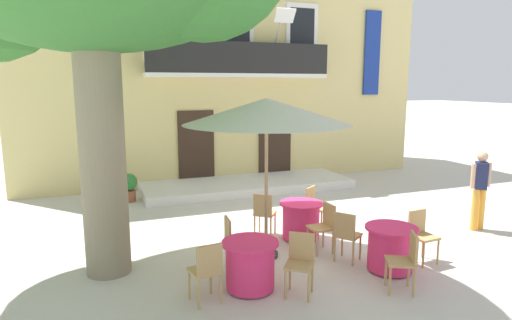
{
  "coord_description": "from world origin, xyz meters",
  "views": [
    {
      "loc": [
        -3.81,
        -7.99,
        3.08
      ],
      "look_at": [
        -0.21,
        1.6,
        1.3
      ],
      "focal_mm": 30.64,
      "sensor_mm": 36.0,
      "label": 1
    }
  ],
  "objects_px": {
    "cafe_chair_near_tree_0": "(207,269)",
    "cafe_chair_near_tree_1": "(300,260)",
    "cafe_chair_middle_1": "(315,205)",
    "cafe_chair_front_1": "(346,233)",
    "cafe_table_middle": "(301,220)",
    "pedestrian_near_entrance": "(480,186)",
    "cafe_chair_middle_2": "(264,212)",
    "cafe_chair_front_0": "(421,232)",
    "cafe_chair_middle_0": "(324,224)",
    "ground_planter_left": "(128,186)",
    "cafe_table_front": "(391,248)",
    "cafe_chair_front_2": "(406,258)",
    "cafe_table_near_tree": "(250,265)",
    "cafe_chair_near_tree_2": "(234,240)",
    "cafe_umbrella": "(267,112)"
  },
  "relations": [
    {
      "from": "cafe_chair_near_tree_0",
      "to": "cafe_chair_near_tree_1",
      "type": "distance_m",
      "value": 1.38
    },
    {
      "from": "cafe_chair_middle_1",
      "to": "cafe_chair_front_1",
      "type": "xyz_separation_m",
      "value": [
        -0.35,
        -1.81,
        0.0
      ]
    },
    {
      "from": "cafe_table_middle",
      "to": "pedestrian_near_entrance",
      "type": "height_order",
      "value": "pedestrian_near_entrance"
    },
    {
      "from": "cafe_chair_middle_2",
      "to": "cafe_chair_front_0",
      "type": "distance_m",
      "value": 3.0
    },
    {
      "from": "cafe_chair_near_tree_0",
      "to": "cafe_chair_middle_0",
      "type": "height_order",
      "value": "same"
    },
    {
      "from": "cafe_chair_middle_1",
      "to": "ground_planter_left",
      "type": "height_order",
      "value": "cafe_chair_middle_1"
    },
    {
      "from": "cafe_table_front",
      "to": "cafe_chair_front_0",
      "type": "bearing_deg",
      "value": 10.92
    },
    {
      "from": "cafe_chair_front_2",
      "to": "cafe_chair_middle_2",
      "type": "bearing_deg",
      "value": 110.1
    },
    {
      "from": "ground_planter_left",
      "to": "cafe_chair_middle_0",
      "type": "bearing_deg",
      "value": -57.84
    },
    {
      "from": "cafe_chair_front_0",
      "to": "cafe_chair_front_1",
      "type": "distance_m",
      "value": 1.31
    },
    {
      "from": "cafe_table_near_tree",
      "to": "cafe_chair_front_1",
      "type": "relative_size",
      "value": 0.95
    },
    {
      "from": "cafe_chair_front_0",
      "to": "cafe_table_near_tree",
      "type": "bearing_deg",
      "value": 179.29
    },
    {
      "from": "cafe_table_middle",
      "to": "cafe_chair_middle_2",
      "type": "height_order",
      "value": "cafe_chair_middle_2"
    },
    {
      "from": "cafe_chair_near_tree_0",
      "to": "cafe_chair_near_tree_2",
      "type": "bearing_deg",
      "value": 53.62
    },
    {
      "from": "cafe_chair_middle_0",
      "to": "cafe_chair_front_2",
      "type": "relative_size",
      "value": 1.0
    },
    {
      "from": "cafe_chair_middle_2",
      "to": "cafe_chair_front_2",
      "type": "relative_size",
      "value": 1.0
    },
    {
      "from": "cafe_chair_near_tree_2",
      "to": "cafe_chair_middle_1",
      "type": "height_order",
      "value": "same"
    },
    {
      "from": "cafe_chair_middle_1",
      "to": "cafe_chair_front_0",
      "type": "bearing_deg",
      "value": -68.2
    },
    {
      "from": "cafe_chair_middle_0",
      "to": "cafe_chair_front_0",
      "type": "bearing_deg",
      "value": -36.07
    },
    {
      "from": "cafe_umbrella",
      "to": "pedestrian_near_entrance",
      "type": "distance_m",
      "value": 5.06
    },
    {
      "from": "cafe_table_front",
      "to": "cafe_chair_front_1",
      "type": "relative_size",
      "value": 0.95
    },
    {
      "from": "cafe_chair_middle_2",
      "to": "cafe_umbrella",
      "type": "bearing_deg",
      "value": -109.55
    },
    {
      "from": "cafe_table_near_tree",
      "to": "ground_planter_left",
      "type": "height_order",
      "value": "cafe_table_near_tree"
    },
    {
      "from": "cafe_table_near_tree",
      "to": "cafe_chair_middle_1",
      "type": "relative_size",
      "value": 0.95
    },
    {
      "from": "cafe_chair_middle_2",
      "to": "cafe_chair_front_2",
      "type": "height_order",
      "value": "same"
    },
    {
      "from": "cafe_table_near_tree",
      "to": "cafe_table_middle",
      "type": "relative_size",
      "value": 1.0
    },
    {
      "from": "cafe_chair_middle_1",
      "to": "ground_planter_left",
      "type": "relative_size",
      "value": 1.2
    },
    {
      "from": "cafe_chair_middle_2",
      "to": "cafe_umbrella",
      "type": "xyz_separation_m",
      "value": [
        -0.35,
        -0.99,
        2.08
      ]
    },
    {
      "from": "cafe_table_front",
      "to": "cafe_chair_front_0",
      "type": "distance_m",
      "value": 0.77
    },
    {
      "from": "cafe_table_middle",
      "to": "cafe_chair_middle_2",
      "type": "bearing_deg",
      "value": 148.1
    },
    {
      "from": "cafe_table_near_tree",
      "to": "cafe_chair_near_tree_2",
      "type": "xyz_separation_m",
      "value": [
        -0.01,
        0.75,
        0.14
      ]
    },
    {
      "from": "cafe_chair_middle_0",
      "to": "cafe_chair_front_2",
      "type": "bearing_deg",
      "value": -79.27
    },
    {
      "from": "cafe_chair_middle_2",
      "to": "cafe_chair_front_2",
      "type": "distance_m",
      "value": 3.18
    },
    {
      "from": "cafe_chair_near_tree_2",
      "to": "ground_planter_left",
      "type": "bearing_deg",
      "value": 104.15
    },
    {
      "from": "cafe_chair_near_tree_2",
      "to": "cafe_chair_middle_2",
      "type": "height_order",
      "value": "same"
    },
    {
      "from": "cafe_chair_near_tree_0",
      "to": "cafe_table_middle",
      "type": "distance_m",
      "value": 3.08
    },
    {
      "from": "cafe_umbrella",
      "to": "ground_planter_left",
      "type": "relative_size",
      "value": 3.83
    },
    {
      "from": "cafe_chair_middle_2",
      "to": "pedestrian_near_entrance",
      "type": "xyz_separation_m",
      "value": [
        4.43,
        -1.21,
        0.44
      ]
    },
    {
      "from": "cafe_table_middle",
      "to": "pedestrian_near_entrance",
      "type": "relative_size",
      "value": 0.51
    },
    {
      "from": "cafe_chair_middle_0",
      "to": "cafe_chair_front_1",
      "type": "relative_size",
      "value": 1.0
    },
    {
      "from": "cafe_chair_middle_0",
      "to": "ground_planter_left",
      "type": "bearing_deg",
      "value": 122.16
    },
    {
      "from": "cafe_chair_middle_1",
      "to": "cafe_table_near_tree",
      "type": "bearing_deg",
      "value": -136.01
    },
    {
      "from": "cafe_chair_middle_0",
      "to": "cafe_chair_middle_2",
      "type": "relative_size",
      "value": 1.0
    },
    {
      "from": "cafe_chair_front_0",
      "to": "cafe_umbrella",
      "type": "relative_size",
      "value": 0.31
    },
    {
      "from": "cafe_table_near_tree",
      "to": "cafe_chair_front_1",
      "type": "xyz_separation_m",
      "value": [
        1.92,
        0.38,
        0.14
      ]
    },
    {
      "from": "cafe_chair_near_tree_2",
      "to": "cafe_chair_front_1",
      "type": "xyz_separation_m",
      "value": [
        1.93,
        -0.37,
        0.0
      ]
    },
    {
      "from": "cafe_chair_near_tree_2",
      "to": "cafe_chair_front_2",
      "type": "height_order",
      "value": "same"
    },
    {
      "from": "cafe_table_middle",
      "to": "cafe_chair_front_2",
      "type": "relative_size",
      "value": 0.95
    },
    {
      "from": "cafe_table_middle",
      "to": "cafe_table_front",
      "type": "bearing_deg",
      "value": -68.95
    },
    {
      "from": "cafe_chair_middle_1",
      "to": "cafe_chair_middle_2",
      "type": "height_order",
      "value": "same"
    }
  ]
}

